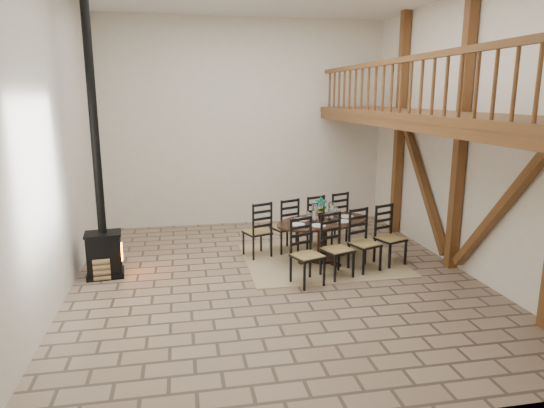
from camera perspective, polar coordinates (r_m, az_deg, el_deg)
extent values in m
plane|color=gray|center=(8.71, 0.50, -8.82)|extent=(8.00, 8.00, 0.00)
cube|color=white|center=(12.07, -3.24, 9.37)|extent=(7.00, 0.02, 5.00)
cube|color=white|center=(4.31, 11.03, 3.20)|extent=(7.00, 0.02, 5.00)
cube|color=white|center=(8.20, -24.37, 6.72)|extent=(0.02, 8.00, 5.00)
cube|color=white|center=(9.47, 21.99, 7.57)|extent=(0.02, 8.00, 5.00)
cube|color=brown|center=(9.40, 21.37, 7.59)|extent=(0.18, 0.18, 5.00)
cube|color=brown|center=(11.59, 14.81, 8.84)|extent=(0.18, 0.18, 5.00)
cube|color=brown|center=(8.53, 25.17, -0.67)|extent=(0.14, 2.16, 2.54)
cube|color=brown|center=(10.61, 17.35, 2.37)|extent=(0.14, 2.16, 2.54)
cube|color=brown|center=(9.38, 21.52, 9.42)|extent=(0.20, 7.80, 0.20)
cube|color=brown|center=(9.04, 17.83, 9.91)|extent=(1.60, 7.80, 0.12)
cube|color=brown|center=(8.73, 13.69, 9.42)|extent=(0.18, 7.80, 0.22)
cube|color=brown|center=(8.74, 14.05, 15.97)|extent=(0.09, 7.60, 0.09)
cube|color=brown|center=(8.72, 13.90, 13.22)|extent=(0.06, 7.60, 0.86)
cube|color=tan|center=(9.70, 5.87, -6.54)|extent=(3.00, 2.50, 0.02)
ellipsoid|color=black|center=(9.48, 5.98, -2.07)|extent=(2.26, 1.81, 0.04)
cylinder|color=black|center=(9.59, 5.92, -4.41)|extent=(0.19, 0.19, 0.73)
cylinder|color=black|center=(9.69, 5.88, -6.31)|extent=(0.61, 0.61, 0.06)
cube|color=#A4844B|center=(8.33, 4.20, -6.08)|extent=(0.61, 0.59, 0.04)
cube|color=black|center=(8.42, 4.17, -7.82)|extent=(0.59, 0.59, 0.50)
cube|color=black|center=(8.40, 3.42, -3.74)|extent=(0.40, 0.19, 0.65)
cube|color=#A4844B|center=(8.71, 7.70, -5.33)|extent=(0.61, 0.59, 0.04)
cube|color=black|center=(8.79, 7.64, -6.99)|extent=(0.59, 0.59, 0.50)
cube|color=black|center=(8.77, 6.91, -3.09)|extent=(0.40, 0.19, 0.65)
cube|color=#A4844B|center=(9.12, 10.88, -4.62)|extent=(0.61, 0.59, 0.04)
cube|color=black|center=(9.20, 10.81, -6.22)|extent=(0.59, 0.59, 0.50)
cube|color=black|center=(9.18, 10.10, -2.49)|extent=(0.40, 0.19, 0.65)
cube|color=#A4844B|center=(9.55, 13.78, -3.96)|extent=(0.61, 0.59, 0.04)
cube|color=black|center=(9.63, 13.69, -5.49)|extent=(0.59, 0.59, 0.50)
cube|color=black|center=(9.61, 13.01, -1.93)|extent=(0.40, 0.19, 0.65)
cube|color=#A4844B|center=(9.72, -1.75, -3.29)|extent=(0.61, 0.59, 0.04)
cube|color=black|center=(9.80, -1.74, -4.81)|extent=(0.59, 0.59, 0.50)
cube|color=black|center=(9.47, -1.15, -1.81)|extent=(0.40, 0.19, 0.65)
cube|color=#A4844B|center=(10.05, 1.47, -2.76)|extent=(0.61, 0.59, 0.04)
cube|color=black|center=(10.12, 1.46, -4.23)|extent=(0.59, 0.59, 0.50)
cube|color=black|center=(9.80, 2.13, -1.32)|extent=(0.40, 0.19, 0.65)
cube|color=#A4844B|center=(10.40, 4.47, -2.26)|extent=(0.61, 0.59, 0.04)
cube|color=black|center=(10.48, 4.45, -3.68)|extent=(0.59, 0.59, 0.50)
cube|color=black|center=(10.17, 5.18, -0.85)|extent=(0.40, 0.19, 0.65)
cube|color=#A4844B|center=(10.79, 7.27, -1.78)|extent=(0.61, 0.59, 0.04)
cube|color=black|center=(10.86, 7.23, -3.16)|extent=(0.59, 0.59, 0.50)
cube|color=black|center=(10.56, 8.01, -0.42)|extent=(0.40, 0.19, 0.65)
cube|color=white|center=(9.47, 5.98, -1.92)|extent=(1.69, 1.24, 0.01)
cube|color=white|center=(9.45, 5.99, -1.42)|extent=(1.03, 0.65, 0.18)
cylinder|color=white|center=(9.32, 5.05, -1.10)|extent=(0.12, 0.12, 0.34)
cylinder|color=white|center=(9.55, 6.93, -0.81)|extent=(0.12, 0.12, 0.34)
cylinder|color=silver|center=(9.34, 5.04, -1.64)|extent=(0.06, 0.06, 0.16)
cylinder|color=silver|center=(9.57, 6.92, -1.33)|extent=(0.06, 0.06, 0.16)
imported|color=#4C723F|center=(9.46, 5.81, -0.55)|extent=(0.28, 0.24, 0.45)
cube|color=black|center=(9.32, -18.96, -7.75)|extent=(0.68, 0.55, 0.10)
cube|color=black|center=(9.20, -19.13, -5.48)|extent=(0.62, 0.49, 0.68)
cube|color=#FF590C|center=(9.18, -17.25, -5.36)|extent=(0.05, 0.27, 0.27)
cube|color=black|center=(9.10, -19.30, -3.32)|extent=(0.67, 0.54, 0.04)
cylinder|color=black|center=(8.78, -20.31, 10.06)|extent=(0.15, 0.15, 4.18)
cylinder|color=brown|center=(9.50, -19.00, -6.51)|extent=(0.56, 0.56, 0.37)
cube|color=#9D8757|center=(9.43, -19.10, -5.21)|extent=(0.30, 0.30, 0.11)
cube|color=#9D8757|center=(9.17, -19.36, -7.14)|extent=(0.32, 0.32, 0.40)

